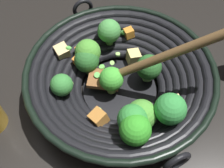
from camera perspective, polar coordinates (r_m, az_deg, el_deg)
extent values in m
plane|color=black|center=(0.63, 1.63, -1.49)|extent=(4.00, 4.00, 0.00)
cylinder|color=black|center=(0.62, 1.64, -1.23)|extent=(0.17, 0.17, 0.01)
torus|color=black|center=(0.61, 1.67, -0.52)|extent=(0.22, 0.22, 0.02)
torus|color=black|center=(0.60, 1.69, -0.06)|extent=(0.25, 0.25, 0.02)
torus|color=black|center=(0.60, 1.71, 0.42)|extent=(0.28, 0.28, 0.02)
torus|color=black|center=(0.59, 1.73, 0.90)|extent=(0.30, 0.30, 0.02)
torus|color=black|center=(0.58, 1.75, 1.40)|extent=(0.33, 0.33, 0.02)
torus|color=black|center=(0.58, 1.78, 1.91)|extent=(0.36, 0.36, 0.02)
torus|color=black|center=(0.57, 1.80, 2.44)|extent=(0.39, 0.39, 0.02)
torus|color=black|center=(0.56, 1.82, 2.97)|extent=(0.41, 0.41, 0.01)
torus|color=black|center=(0.48, 13.64, -15.86)|extent=(0.03, 0.05, 0.05)
torus|color=black|center=(0.70, -6.22, 15.66)|extent=(0.03, 0.05, 0.05)
cylinder|color=#60953C|center=(0.58, -10.26, -1.74)|extent=(0.02, 0.02, 0.02)
sphere|color=#368037|center=(0.55, -10.67, -0.20)|extent=(0.05, 0.05, 0.05)
cylinder|color=#76B358|center=(0.53, 11.72, -6.90)|extent=(0.03, 0.03, 0.02)
sphere|color=#31893C|center=(0.50, 12.32, -5.21)|extent=(0.06, 0.06, 0.06)
cylinder|color=#84B250|center=(0.64, -5.18, 3.18)|extent=(0.03, 0.03, 0.02)
sphere|color=#2C672B|center=(0.61, -5.42, 5.09)|extent=(0.06, 0.06, 0.06)
cylinder|color=#89AE5D|center=(0.63, -4.96, 6.15)|extent=(0.02, 0.02, 0.02)
sphere|color=#3B8926|center=(0.61, -5.14, 7.80)|extent=(0.04, 0.04, 0.04)
cylinder|color=#679B3A|center=(0.50, 4.73, -11.16)|extent=(0.03, 0.03, 0.02)
sphere|color=green|center=(0.47, 4.98, -9.70)|extent=(0.06, 0.06, 0.06)
cylinder|color=#89C050|center=(0.60, -0.13, -0.79)|extent=(0.03, 0.03, 0.03)
sphere|color=green|center=(0.57, -0.13, 1.07)|extent=(0.05, 0.05, 0.05)
cylinder|color=#79AB5D|center=(0.62, 7.50, 1.68)|extent=(0.04, 0.03, 0.02)
sphere|color=#285F26|center=(0.60, 7.84, 3.57)|extent=(0.06, 0.06, 0.06)
cylinder|color=#73B148|center=(0.64, -5.04, 4.59)|extent=(0.03, 0.03, 0.02)
sphere|color=#4B9732|center=(0.62, -5.28, 6.68)|extent=(0.06, 0.06, 0.06)
cylinder|color=#71AD49|center=(0.66, -0.59, 9.14)|extent=(0.02, 0.03, 0.02)
sphere|color=#459143|center=(0.64, -0.62, 11.21)|extent=(0.06, 0.06, 0.06)
cylinder|color=#7DC150|center=(0.54, 5.94, -8.12)|extent=(0.03, 0.03, 0.01)
sphere|color=#4C9534|center=(0.51, 6.24, -6.55)|extent=(0.06, 0.06, 0.06)
cylinder|color=#739D50|center=(0.52, 4.16, -9.19)|extent=(0.03, 0.03, 0.02)
sphere|color=#328937|center=(0.49, 4.39, -7.53)|extent=(0.06, 0.06, 0.06)
cube|color=#DABE6E|center=(0.65, 4.55, 5.84)|extent=(0.04, 0.04, 0.03)
cube|color=orange|center=(0.67, 3.63, 10.81)|extent=(0.03, 0.03, 0.03)
cube|color=#D6B677|center=(0.62, -10.60, 6.82)|extent=(0.04, 0.04, 0.04)
cube|color=#E8BB71|center=(0.56, 12.97, -4.36)|extent=(0.04, 0.04, 0.03)
cube|color=#BE7A35|center=(0.54, -2.86, -7.22)|extent=(0.04, 0.04, 0.04)
cube|color=#C4682E|center=(0.63, -5.74, 6.98)|extent=(0.04, 0.04, 0.04)
cube|color=orange|center=(0.62, -6.66, 4.95)|extent=(0.03, 0.03, 0.03)
cylinder|color=#56B247|center=(0.61, -9.26, 7.50)|extent=(0.01, 0.01, 0.01)
cylinder|color=#56B247|center=(0.59, -3.19, 1.91)|extent=(0.02, 0.02, 0.01)
cylinder|color=#56B247|center=(0.67, 2.41, 10.85)|extent=(0.02, 0.02, 0.01)
cylinder|color=#99D166|center=(0.57, -8.79, 0.05)|extent=(0.02, 0.02, 0.01)
cylinder|color=#99D166|center=(0.56, -2.94, -5.47)|extent=(0.02, 0.01, 0.01)
cylinder|color=#99D166|center=(0.62, 0.03, 4.52)|extent=(0.02, 0.02, 0.01)
cylinder|color=#56B247|center=(0.58, -9.94, 0.57)|extent=(0.02, 0.02, 0.01)
cylinder|color=#56B247|center=(0.62, 7.91, 4.18)|extent=(0.02, 0.02, 0.01)
cylinder|color=#99D166|center=(0.65, 1.25, 6.32)|extent=(0.01, 0.01, 0.01)
cylinder|color=#6BC651|center=(0.61, -1.99, 3.79)|extent=(0.02, 0.02, 0.01)
cube|color=brown|center=(0.60, -1.73, 1.01)|extent=(0.09, 0.08, 0.01)
cylinder|color=brown|center=(0.51, 13.13, 6.49)|extent=(0.20, 0.14, 0.19)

